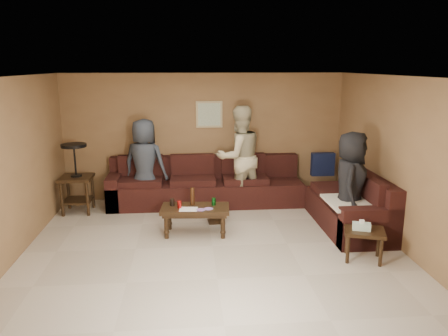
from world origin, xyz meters
name	(u,v)px	position (x,y,z in m)	size (l,w,h in m)	color
room	(212,137)	(0.00, 0.00, 1.66)	(5.60, 5.50, 2.50)	beige
sectional_sofa	(251,195)	(0.81, 1.52, 0.33)	(4.65, 2.90, 0.97)	#331411
coffee_table	(195,211)	(-0.24, 0.53, 0.38)	(1.12, 0.63, 0.73)	black
end_table_left	(76,177)	(-2.37, 1.78, 0.67)	(0.56, 0.56, 1.28)	black
side_table_right	(364,234)	(2.06, -0.64, 0.39)	(0.65, 0.58, 0.59)	black
waste_bin	(215,214)	(0.12, 1.02, 0.15)	(0.25, 0.25, 0.30)	black
wall_art	(209,114)	(0.10, 2.48, 1.70)	(0.52, 0.04, 0.52)	tan
person_left	(145,164)	(-1.14, 1.97, 0.85)	(0.83, 0.54, 1.69)	#2F3642
person_middle	(239,157)	(0.63, 1.89, 0.96)	(0.93, 0.73, 1.92)	#C4BA92
person_right	(350,184)	(2.18, 0.28, 0.83)	(0.81, 0.53, 1.67)	black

